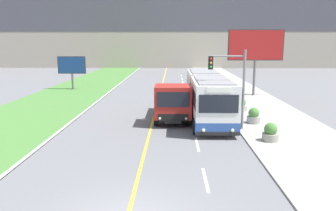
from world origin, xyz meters
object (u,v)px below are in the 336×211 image
(planter_round_second, at_px, (254,116))
(city_bus, at_px, (207,95))
(planter_round_near, at_px, (270,133))
(planter_round_third, at_px, (241,105))
(billboard_small, at_px, (72,66))
(dump_truck, at_px, (173,103))
(car_distant, at_px, (194,80))
(traffic_light_mast, at_px, (232,79))
(billboard_large, at_px, (256,47))
(planter_round_far, at_px, (233,96))

(planter_round_second, bearing_deg, city_bus, 140.95)
(city_bus, relative_size, planter_round_near, 11.93)
(city_bus, height_order, planter_round_near, city_bus)
(planter_round_third, bearing_deg, billboard_small, 144.86)
(planter_round_near, bearing_deg, billboard_small, 130.33)
(dump_truck, height_order, planter_round_near, dump_truck)
(car_distant, bearing_deg, traffic_light_mast, -87.43)
(billboard_large, xyz_separation_m, planter_round_second, (-2.80, -11.72, -4.42))
(city_bus, distance_m, planter_round_far, 6.54)
(planter_round_near, bearing_deg, planter_round_far, 89.51)
(city_bus, relative_size, traffic_light_mast, 2.45)
(dump_truck, relative_size, car_distant, 1.52)
(city_bus, distance_m, car_distant, 17.23)
(traffic_light_mast, distance_m, billboard_large, 14.15)
(billboard_large, bearing_deg, billboard_small, 167.74)
(planter_round_third, relative_size, planter_round_far, 1.01)
(planter_round_near, height_order, planter_round_second, planter_round_second)
(city_bus, distance_m, planter_round_third, 3.46)
(dump_truck, height_order, traffic_light_mast, traffic_light_mast)
(city_bus, bearing_deg, billboard_small, 136.06)
(billboard_small, xyz_separation_m, planter_round_second, (17.10, -16.04, -2.16))
(car_distant, xyz_separation_m, planter_round_far, (2.81, -11.46, -0.13))
(car_distant, relative_size, planter_round_third, 3.89)
(planter_round_far, bearing_deg, planter_round_second, -90.39)
(billboard_small, bearing_deg, traffic_light_mast, -48.99)
(planter_round_third, bearing_deg, planter_round_near, -89.88)
(planter_round_second, xyz_separation_m, planter_round_third, (-0.07, 4.05, 0.02))
(planter_round_third, bearing_deg, city_bus, -149.03)
(dump_truck, relative_size, billboard_large, 0.98)
(traffic_light_mast, distance_m, planter_round_second, 3.59)
(traffic_light_mast, height_order, billboard_large, billboard_large)
(billboard_large, bearing_deg, planter_round_third, -110.47)
(planter_round_near, distance_m, planter_round_second, 4.05)
(planter_round_near, bearing_deg, city_bus, 114.00)
(dump_truck, distance_m, planter_round_far, 9.32)
(car_distant, xyz_separation_m, traffic_light_mast, (0.95, -21.10, 2.54))
(planter_round_near, relative_size, planter_round_far, 0.94)
(planter_round_far, bearing_deg, dump_truck, -126.17)
(car_distant, height_order, planter_round_second, car_distant)
(car_distant, distance_m, billboard_small, 14.91)
(city_bus, relative_size, car_distant, 2.85)
(planter_round_third, bearing_deg, planter_round_far, 88.29)
(billboard_small, bearing_deg, planter_round_third, -35.14)
(planter_round_second, bearing_deg, planter_round_near, -90.69)
(dump_truck, distance_m, billboard_small, 19.40)
(planter_round_second, bearing_deg, planter_round_third, 90.93)
(billboard_large, relative_size, planter_round_third, 6.04)
(dump_truck, relative_size, planter_round_third, 5.91)
(city_bus, bearing_deg, car_distant, 89.53)
(car_distant, bearing_deg, dump_truck, -98.02)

